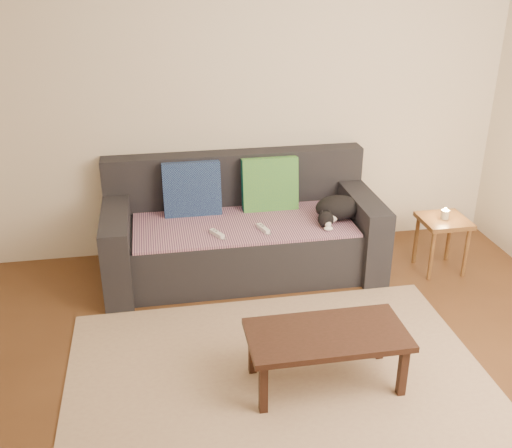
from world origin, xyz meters
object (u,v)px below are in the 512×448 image
object	(u,v)px
wii_remote_a	(217,234)
sofa	(241,233)
coffee_table	(327,339)
cat	(337,209)
wii_remote_b	(263,229)
side_table	(443,228)

from	to	relation	value
wii_remote_a	sofa	bearing A→B (deg)	-65.01
sofa	coffee_table	distance (m)	1.52
sofa	cat	world-z (taller)	sofa
sofa	wii_remote_b	world-z (taller)	sofa
sofa	cat	xyz separation A→B (m)	(0.72, -0.16, 0.22)
cat	coffee_table	bearing A→B (deg)	-119.60
wii_remote_b	side_table	bearing A→B (deg)	-109.30
wii_remote_a	side_table	bearing A→B (deg)	-117.56
cat	wii_remote_a	bearing A→B (deg)	177.05
cat	coffee_table	world-z (taller)	cat
side_table	coffee_table	bearing A→B (deg)	-137.12
coffee_table	side_table	bearing A→B (deg)	42.88
sofa	wii_remote_a	bearing A→B (deg)	-127.96
wii_remote_a	coffee_table	xyz separation A→B (m)	(0.48, -1.21, -0.14)
sofa	side_table	bearing A→B (deg)	-11.05
coffee_table	wii_remote_a	bearing A→B (deg)	111.68
sofa	side_table	world-z (taller)	sofa
cat	wii_remote_b	size ratio (longest dim) A/B	2.82
wii_remote_a	side_table	xyz separation A→B (m)	(1.77, -0.02, -0.09)
sofa	side_table	distance (m)	1.58
wii_remote_b	coffee_table	bearing A→B (deg)	168.62
wii_remote_b	side_table	world-z (taller)	wii_remote_b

